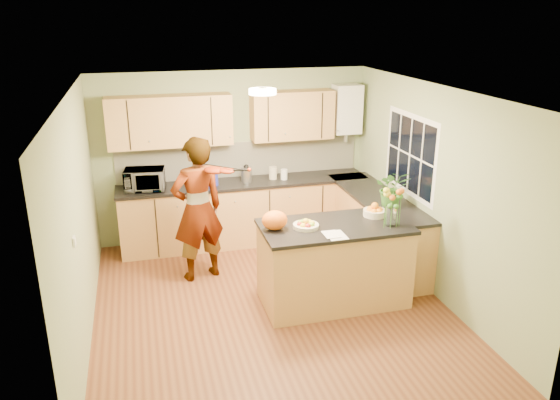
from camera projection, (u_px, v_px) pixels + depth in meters
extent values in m
plane|color=brown|center=(271.00, 306.00, 6.42)|extent=(4.50, 4.50, 0.00)
cube|color=silver|center=(269.00, 92.00, 5.60)|extent=(4.00, 4.50, 0.02)
cube|color=#97A777|center=(233.00, 156.00, 8.07)|extent=(4.00, 0.02, 2.50)
cube|color=#97A777|center=(344.00, 307.00, 3.96)|extent=(4.00, 0.02, 2.50)
cube|color=#97A777|center=(79.00, 223.00, 5.53)|extent=(0.02, 4.50, 2.50)
cube|color=#97A777|center=(433.00, 191.00, 6.50)|extent=(0.02, 4.50, 2.50)
cube|color=tan|center=(245.00, 213.00, 8.08)|extent=(3.60, 0.60, 0.90)
cube|color=black|center=(245.00, 183.00, 7.92)|extent=(3.64, 0.62, 0.04)
cube|color=tan|center=(376.00, 230.00, 7.46)|extent=(0.60, 2.20, 0.90)
cube|color=black|center=(377.00, 197.00, 7.31)|extent=(0.62, 2.24, 0.04)
cube|color=white|center=(240.00, 159.00, 8.09)|extent=(3.60, 0.02, 0.52)
cube|color=tan|center=(170.00, 121.00, 7.49)|extent=(1.70, 0.34, 0.70)
cube|color=tan|center=(292.00, 115.00, 7.92)|extent=(1.20, 0.34, 0.70)
cube|color=white|center=(347.00, 109.00, 8.12)|extent=(0.40, 0.30, 0.72)
cylinder|color=silver|center=(346.00, 135.00, 8.25)|extent=(0.06, 0.06, 0.20)
cube|color=white|center=(410.00, 155.00, 6.94)|extent=(0.01, 1.30, 1.05)
cube|color=black|center=(410.00, 155.00, 6.94)|extent=(0.01, 1.18, 0.92)
cube|color=white|center=(74.00, 241.00, 4.97)|extent=(0.02, 0.09, 0.09)
cylinder|color=#FFEABF|center=(263.00, 92.00, 5.89)|extent=(0.30, 0.30, 0.06)
cylinder|color=white|center=(263.00, 89.00, 5.88)|extent=(0.10, 0.10, 0.02)
cube|color=tan|center=(334.00, 265.00, 6.38)|extent=(1.66, 0.83, 0.94)
cube|color=black|center=(335.00, 226.00, 6.22)|extent=(1.71, 0.87, 0.04)
cylinder|color=beige|center=(306.00, 226.00, 6.12)|extent=(0.29, 0.29, 0.04)
cylinder|color=beige|center=(374.00, 213.00, 6.47)|extent=(0.27, 0.27, 0.08)
cylinder|color=silver|center=(391.00, 216.00, 6.16)|extent=(0.12, 0.12, 0.24)
ellipsoid|color=orange|center=(275.00, 220.00, 6.06)|extent=(0.31, 0.27, 0.22)
cube|color=silver|center=(336.00, 235.00, 5.92)|extent=(0.20, 0.27, 0.01)
imported|color=#E5A88C|center=(198.00, 209.00, 6.83)|extent=(0.78, 0.63, 1.86)
imported|color=white|center=(145.00, 179.00, 7.50)|extent=(0.58, 0.43, 0.30)
cube|color=#202795|center=(204.00, 177.00, 7.70)|extent=(0.36, 0.29, 0.26)
cylinder|color=silver|center=(246.00, 174.00, 7.87)|extent=(0.16, 0.16, 0.22)
sphere|color=black|center=(246.00, 164.00, 7.82)|extent=(0.08, 0.08, 0.08)
cylinder|color=beige|center=(273.00, 173.00, 8.01)|extent=(0.12, 0.12, 0.18)
cylinder|color=white|center=(284.00, 174.00, 7.99)|extent=(0.13, 0.13, 0.15)
imported|color=#3A7326|center=(392.00, 188.00, 6.86)|extent=(0.52, 0.49, 0.47)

